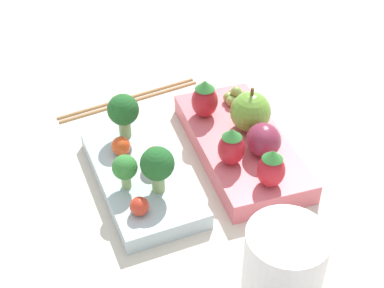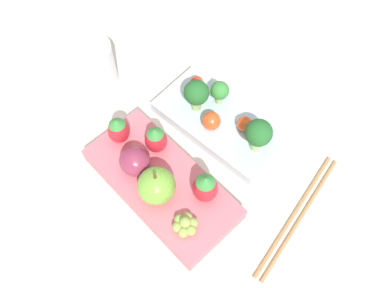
# 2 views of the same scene
# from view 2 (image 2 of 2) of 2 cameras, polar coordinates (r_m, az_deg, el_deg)

# --- Properties ---
(ground_plane) EXTENTS (4.00, 4.00, 0.00)m
(ground_plane) POSITION_cam_2_polar(r_m,az_deg,el_deg) (0.63, -0.35, -1.10)
(ground_plane) COLOR beige
(bento_box_savoury) EXTENTS (0.20, 0.10, 0.02)m
(bento_box_savoury) POSITION_cam_2_polar(r_m,az_deg,el_deg) (0.65, 3.74, 2.76)
(bento_box_savoury) COLOR silver
(bento_box_savoury) RESTS_ON ground_plane
(bento_box_fruit) EXTENTS (0.23, 0.11, 0.03)m
(bento_box_fruit) POSITION_cam_2_polar(r_m,az_deg,el_deg) (0.60, -4.07, -5.31)
(bento_box_fruit) COLOR #DB6670
(bento_box_fruit) RESTS_ON ground_plane
(broccoli_floret_0) EXTENTS (0.04, 0.04, 0.06)m
(broccoli_floret_0) POSITION_cam_2_polar(r_m,az_deg,el_deg) (0.62, 0.59, 6.75)
(broccoli_floret_0) COLOR #93B770
(broccoli_floret_0) RESTS_ON bento_box_savoury
(broccoli_floret_1) EXTENTS (0.04, 0.04, 0.06)m
(broccoli_floret_1) POSITION_cam_2_polar(r_m,az_deg,el_deg) (0.59, 8.86, 1.38)
(broccoli_floret_1) COLOR #93B770
(broccoli_floret_1) RESTS_ON bento_box_savoury
(broccoli_floret_2) EXTENTS (0.03, 0.03, 0.04)m
(broccoli_floret_2) POSITION_cam_2_polar(r_m,az_deg,el_deg) (0.63, 3.72, 7.06)
(broccoli_floret_2) COLOR #93B770
(broccoli_floret_2) RESTS_ON bento_box_savoury
(cherry_tomato_0) EXTENTS (0.02, 0.02, 0.02)m
(cherry_tomato_0) POSITION_cam_2_polar(r_m,az_deg,el_deg) (0.62, 7.05, 2.69)
(cherry_tomato_0) COLOR #DB4C1E
(cherry_tomato_0) RESTS_ON bento_box_savoury
(cherry_tomato_1) EXTENTS (0.03, 0.03, 0.03)m
(cherry_tomato_1) POSITION_cam_2_polar(r_m,az_deg,el_deg) (0.62, 2.28, 3.34)
(cherry_tomato_1) COLOR #DB4C1E
(cherry_tomato_1) RESTS_ON bento_box_savoury
(cherry_tomato_2) EXTENTS (0.02, 0.02, 0.02)m
(cherry_tomato_2) POSITION_cam_2_polar(r_m,az_deg,el_deg) (0.66, 0.61, 8.21)
(cherry_tomato_2) COLOR red
(cherry_tomato_2) RESTS_ON bento_box_savoury
(apple) EXTENTS (0.05, 0.05, 0.06)m
(apple) POSITION_cam_2_polar(r_m,az_deg,el_deg) (0.55, -4.75, -5.57)
(apple) COLOR #70A838
(apple) RESTS_ON bento_box_fruit
(strawberry_0) EXTENTS (0.03, 0.03, 0.05)m
(strawberry_0) POSITION_cam_2_polar(r_m,az_deg,el_deg) (0.60, -9.79, 1.86)
(strawberry_0) COLOR red
(strawberry_0) RESTS_ON bento_box_fruit
(strawberry_1) EXTENTS (0.03, 0.03, 0.05)m
(strawberry_1) POSITION_cam_2_polar(r_m,az_deg,el_deg) (0.55, 1.78, -5.78)
(strawberry_1) COLOR red
(strawberry_1) RESTS_ON bento_box_fruit
(strawberry_2) EXTENTS (0.03, 0.03, 0.05)m
(strawberry_2) POSITION_cam_2_polar(r_m,az_deg,el_deg) (0.59, -4.84, 0.62)
(strawberry_2) COLOR red
(strawberry_2) RESTS_ON bento_box_fruit
(plum) EXTENTS (0.04, 0.04, 0.04)m
(plum) POSITION_cam_2_polar(r_m,az_deg,el_deg) (0.58, -7.65, -2.32)
(plum) COLOR #892D47
(plum) RESTS_ON bento_box_fruit
(grape_cluster) EXTENTS (0.03, 0.03, 0.02)m
(grape_cluster) POSITION_cam_2_polar(r_m,az_deg,el_deg) (0.55, -0.90, -10.67)
(grape_cluster) COLOR #8EA84C
(grape_cluster) RESTS_ON bento_box_fruit
(drinking_cup) EXTENTS (0.07, 0.07, 0.09)m
(drinking_cup) POSITION_cam_2_polar(r_m,az_deg,el_deg) (0.68, -13.28, 9.94)
(drinking_cup) COLOR white
(drinking_cup) RESTS_ON ground_plane
(chopsticks_pair) EXTENTS (0.05, 0.21, 0.01)m
(chopsticks_pair) POSITION_cam_2_polar(r_m,az_deg,el_deg) (0.61, 13.91, -9.16)
(chopsticks_pair) COLOR #A37547
(chopsticks_pair) RESTS_ON ground_plane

